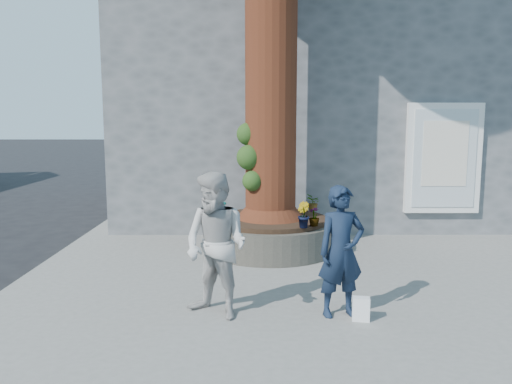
{
  "coord_description": "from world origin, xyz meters",
  "views": [
    {
      "loc": [
        0.51,
        -6.83,
        2.45
      ],
      "look_at": [
        0.54,
        1.54,
        1.25
      ],
      "focal_mm": 35.0,
      "sensor_mm": 36.0,
      "label": 1
    }
  ],
  "objects": [
    {
      "name": "ground",
      "position": [
        0.0,
        0.0,
        0.0
      ],
      "size": [
        120.0,
        120.0,
        0.0
      ],
      "primitive_type": "plane",
      "color": "black",
      "rests_on": "ground"
    },
    {
      "name": "pavement",
      "position": [
        1.5,
        1.0,
        0.06
      ],
      "size": [
        9.0,
        8.0,
        0.12
      ],
      "primitive_type": "cube",
      "color": "slate",
      "rests_on": "ground"
    },
    {
      "name": "yellow_line",
      "position": [
        -3.05,
        1.0,
        0.0
      ],
      "size": [
        0.1,
        30.0,
        0.01
      ],
      "primitive_type": "cube",
      "color": "yellow",
      "rests_on": "ground"
    },
    {
      "name": "stone_shop",
      "position": [
        2.5,
        7.2,
        3.16
      ],
      "size": [
        10.3,
        8.3,
        6.3
      ],
      "color": "#545759",
      "rests_on": "ground"
    },
    {
      "name": "planter",
      "position": [
        0.8,
        2.0,
        0.41
      ],
      "size": [
        2.3,
        2.3,
        0.6
      ],
      "color": "black",
      "rests_on": "pavement"
    },
    {
      "name": "man",
      "position": [
        1.54,
        -1.07,
        0.91
      ],
      "size": [
        0.65,
        0.5,
        1.58
      ],
      "primitive_type": "imported",
      "rotation": [
        0.0,
        0.0,
        0.24
      ],
      "color": "#121E32",
      "rests_on": "pavement"
    },
    {
      "name": "woman",
      "position": [
        0.06,
        -1.09,
        0.99
      ],
      "size": [
        1.07,
        1.01,
        1.74
      ],
      "primitive_type": "imported",
      "rotation": [
        0.0,
        0.0,
        -0.58
      ],
      "color": "#B5B1AE",
      "rests_on": "pavement"
    },
    {
      "name": "shopping_bag",
      "position": [
        1.76,
        -1.24,
        0.26
      ],
      "size": [
        0.22,
        0.15,
        0.28
      ],
      "primitive_type": "cube",
      "rotation": [
        0.0,
        0.0,
        -0.16
      ],
      "color": "white",
      "rests_on": "pavement"
    },
    {
      "name": "plant_a",
      "position": [
        -0.05,
        1.6,
        0.92
      ],
      "size": [
        0.25,
        0.24,
        0.39
      ],
      "primitive_type": "imported",
      "rotation": [
        0.0,
        0.0,
        0.64
      ],
      "color": "gray",
      "rests_on": "planter"
    },
    {
      "name": "plant_b",
      "position": [
        1.3,
        1.15,
        0.93
      ],
      "size": [
        0.3,
        0.3,
        0.42
      ],
      "primitive_type": "imported",
      "rotation": [
        0.0,
        0.0,
        1.97
      ],
      "color": "gray",
      "rests_on": "planter"
    },
    {
      "name": "plant_c",
      "position": [
        1.5,
        1.27,
        0.88
      ],
      "size": [
        0.24,
        0.24,
        0.32
      ],
      "primitive_type": "imported",
      "rotation": [
        0.0,
        0.0,
        3.59
      ],
      "color": "gray",
      "rests_on": "planter"
    },
    {
      "name": "plant_d",
      "position": [
        1.65,
        2.66,
        0.88
      ],
      "size": [
        0.33,
        0.35,
        0.33
      ],
      "primitive_type": "imported",
      "rotation": [
        0.0,
        0.0,
        4.97
      ],
      "color": "gray",
      "rests_on": "planter"
    }
  ]
}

